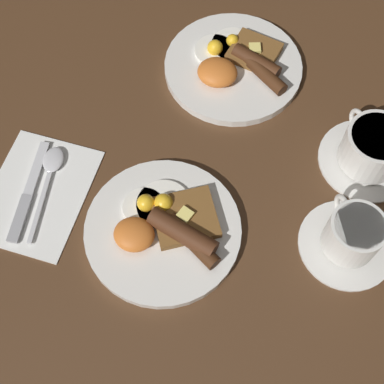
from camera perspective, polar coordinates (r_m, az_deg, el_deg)
The scene contains 8 objects.
ground_plane at distance 0.81m, azimuth -3.10°, elevation -4.32°, with size 3.00×3.00×0.00m, color #4C301C.
breakfast_plate_near at distance 0.80m, azimuth -2.92°, elevation -3.86°, with size 0.24×0.24×0.04m.
breakfast_plate_far at distance 0.96m, azimuth 4.55°, elevation 13.35°, with size 0.24×0.24×0.05m.
teacup_near at distance 0.80m, azimuth 16.65°, elevation -4.55°, with size 0.14×0.14×0.08m.
teacup_far at distance 0.88m, azimuth 18.60°, elevation 4.31°, with size 0.15×0.15×0.07m.
napkin at distance 0.87m, azimuth -16.17°, elevation -0.11°, with size 0.15×0.20×0.01m, color white.
knife at distance 0.86m, azimuth -17.15°, elevation -0.41°, with size 0.03×0.18×0.01m.
spoon at distance 0.87m, azimuth -14.85°, elevation 2.34°, with size 0.04×0.17×0.01m.
Camera 1 is at (0.12, -0.29, 0.75)m, focal length 50.00 mm.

